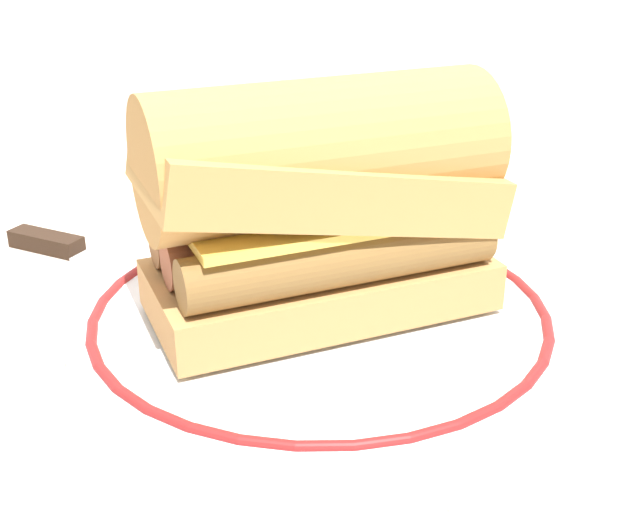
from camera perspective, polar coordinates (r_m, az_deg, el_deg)
ground_plane at (r=0.43m, az=2.86°, el=-7.48°), size 1.50×1.50×0.00m
plate at (r=0.46m, az=0.00°, el=-4.26°), size 0.27×0.27×0.01m
sausage_sandwich at (r=0.43m, az=0.00°, el=4.06°), size 0.20×0.14×0.13m
butter_knife at (r=0.57m, az=-15.68°, el=0.15°), size 0.14×0.10×0.01m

